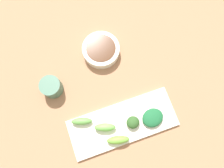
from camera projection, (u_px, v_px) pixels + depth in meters
name	position (u px, v px, depth m)	size (l,w,h in m)	color
tabletop	(112.00, 94.00, 0.80)	(2.10, 2.10, 0.02)	#996E4F
sauce_bowl	(101.00, 50.00, 0.81)	(0.14, 0.14, 0.04)	silver
serving_plate	(124.00, 123.00, 0.76)	(0.14, 0.37, 0.01)	silver
broccoli_leafy_0	(133.00, 122.00, 0.74)	(0.04, 0.04, 0.03)	#2C5324
broccoli_stalk_1	(82.00, 121.00, 0.74)	(0.02, 0.07, 0.03)	#5FA34A
broccoli_leafy_2	(153.00, 118.00, 0.74)	(0.06, 0.07, 0.02)	#1B5D33
broccoli_stalk_3	(118.00, 140.00, 0.72)	(0.03, 0.07, 0.03)	#6EB33E
broccoli_stalk_4	(105.00, 127.00, 0.73)	(0.03, 0.07, 0.03)	#6DB751
tea_cup	(51.00, 87.00, 0.76)	(0.07, 0.07, 0.06)	#476F5D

